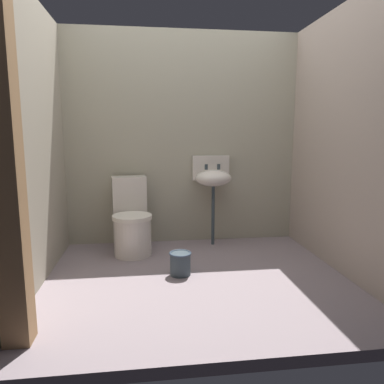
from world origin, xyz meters
name	(u,v)px	position (x,y,z in m)	size (l,w,h in m)	color
ground_plane	(196,279)	(0.00, 0.00, -0.04)	(2.98, 2.48, 0.08)	gray
wall_back	(183,139)	(0.00, 1.09, 1.17)	(2.98, 0.10, 2.34)	#A39E88
wall_left	(31,141)	(-1.34, 0.10, 1.17)	(0.10, 2.28, 2.34)	#A09783
wall_right	(340,141)	(1.34, 0.10, 1.17)	(0.10, 2.28, 2.34)	#A89788
wooden_door_post	(4,145)	(-1.19, -0.89, 1.17)	(0.16, 0.16, 2.34)	#A2794F
toilet_near_wall	(132,222)	(-0.58, 0.69, 0.32)	(0.45, 0.63, 0.78)	silver
sink	(213,178)	(0.31, 0.88, 0.75)	(0.42, 0.35, 0.99)	#323F46
bucket	(180,263)	(-0.14, 0.01, 0.11)	(0.20, 0.20, 0.21)	#323F46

